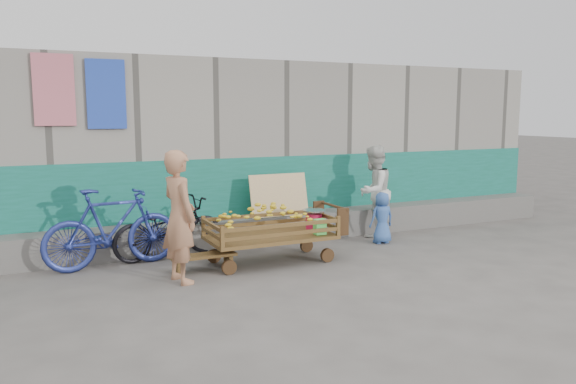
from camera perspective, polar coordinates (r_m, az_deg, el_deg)
name	(u,v)px	position (r m, az deg, el deg)	size (l,w,h in m)	color
ground	(329,281)	(7.26, 4.24, -9.04)	(80.00, 80.00, 0.00)	#514D49
building_wall	(225,148)	(10.67, -6.47, 4.42)	(12.00, 3.50, 3.00)	gray
banana_cart	(269,224)	(7.99, -1.99, -3.26)	(1.96, 0.89, 0.84)	#503C20
bench	(203,259)	(7.77, -8.60, -6.71)	(0.90, 0.27, 0.22)	#503C20
vendor_man	(179,217)	(7.16, -10.97, -2.48)	(0.61, 0.40, 1.68)	#B37956
woman	(373,191)	(9.80, 8.68, 0.08)	(0.77, 0.60, 1.58)	silver
child	(382,218)	(9.34, 9.53, -2.59)	(0.41, 0.27, 0.85)	#3962AE
bicycle_dark	(169,228)	(8.47, -11.96, -3.59)	(0.60, 1.71, 0.90)	black
bicycle_blue	(112,228)	(8.11, -17.45, -3.51)	(0.52, 1.86, 1.12)	navy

